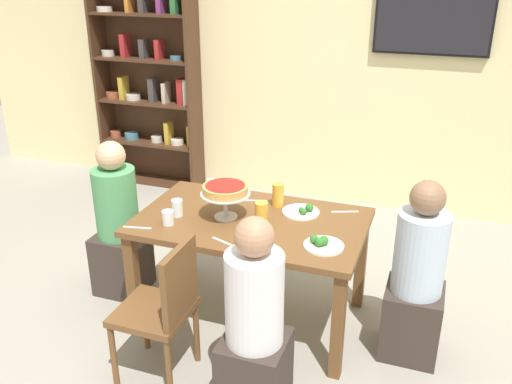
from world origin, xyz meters
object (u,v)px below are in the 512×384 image
diner_head_east (416,284)px  cutlery_knife_near (345,212)px  cutlery_fork_far (224,242)px  dining_table (251,233)px  salad_plate_near_diner (322,244)px  chair_near_left (164,306)px  cutlery_fork_near (137,228)px  deep_dish_pizza_stand (225,191)px  television (433,21)px  diner_near_right (254,333)px  bookshelf (149,80)px  cutlery_knife_far (253,201)px  water_glass_clear_near (177,208)px  water_glass_clear_spare (168,218)px  salad_plate_far_diner (302,211)px  beer_glass_amber_tall (278,195)px  diner_head_west (119,230)px  water_glass_clear_far (212,188)px  beer_glass_amber_short (261,214)px

diner_head_east → cutlery_knife_near: bearing=-32.5°
cutlery_knife_near → cutlery_fork_far: (-0.59, -0.65, 0.00)m
dining_table → salad_plate_near_diner: size_ratio=6.17×
chair_near_left → cutlery_fork_near: size_ratio=4.83×
deep_dish_pizza_stand → cutlery_knife_near: size_ratio=1.76×
television → chair_near_left: television is taller
cutlery_knife_near → deep_dish_pizza_stand: bearing=4.5°
diner_near_right → chair_near_left: 0.56m
deep_dish_pizza_stand → television: bearing=64.1°
bookshelf → cutlery_knife_far: bearing=-44.4°
diner_near_right → water_glass_clear_near: 1.06m
diner_head_east → water_glass_clear_spare: 1.56m
water_glass_clear_near → cutlery_knife_near: bearing=22.4°
cutlery_fork_near → water_glass_clear_near: bearing=45.8°
salad_plate_far_diner → beer_glass_amber_tall: (-0.18, 0.06, 0.07)m
salad_plate_far_diner → water_glass_clear_spare: (-0.75, -0.43, 0.03)m
deep_dish_pizza_stand → beer_glass_amber_tall: bearing=47.3°
deep_dish_pizza_stand → salad_plate_far_diner: (0.44, 0.23, -0.17)m
diner_head_west → water_glass_clear_spare: diner_head_west is taller
dining_table → water_glass_clear_far: water_glass_clear_far is taller
water_glass_clear_far → water_glass_clear_spare: 0.51m
salad_plate_far_diner → water_glass_clear_near: size_ratio=2.21×
salad_plate_near_diner → cutlery_knife_near: size_ratio=1.31×
diner_head_east → beer_glass_amber_tall: diner_head_east is taller
diner_head_west → cutlery_knife_far: bearing=16.3°
bookshelf → cutlery_fork_far: (1.82, -2.36, -0.37)m
beer_glass_amber_tall → water_glass_clear_spare: size_ratio=1.78×
chair_near_left → beer_glass_amber_tall: bearing=-20.5°
cutlery_knife_far → dining_table: bearing=89.8°
bookshelf → cutlery_fork_near: bearing=-62.3°
chair_near_left → deep_dish_pizza_stand: deep_dish_pizza_stand is taller
deep_dish_pizza_stand → salad_plate_far_diner: deep_dish_pizza_stand is taller
chair_near_left → cutlery_knife_near: 1.32m
bookshelf → beer_glass_amber_tall: size_ratio=13.76×
chair_near_left → beer_glass_amber_short: (0.35, 0.66, 0.33)m
salad_plate_near_diner → beer_glass_amber_short: (-0.42, 0.15, 0.05)m
diner_near_right → dining_table: bearing=21.4°
dining_table → salad_plate_far_diner: salad_plate_far_diner is taller
television → water_glass_clear_near: (-1.34, -2.21, -0.99)m
salad_plate_near_diner → cutlery_knife_far: bearing=141.0°
diner_near_right → cutlery_fork_far: bearing=39.0°
diner_head_east → deep_dish_pizza_stand: size_ratio=3.63×
salad_plate_near_diner → cutlery_fork_far: (-0.55, -0.14, -0.02)m
dining_table → cutlery_knife_near: (0.54, 0.31, 0.10)m
diner_near_right → water_glass_clear_spare: diner_near_right is taller
diner_head_west → water_glass_clear_far: 0.74m
bookshelf → cutlery_knife_far: bookshelf is taller
deep_dish_pizza_stand → water_glass_clear_far: size_ratio=2.68×
dining_table → cutlery_fork_near: (-0.62, -0.35, 0.10)m
bookshelf → deep_dish_pizza_stand: size_ratio=6.98×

